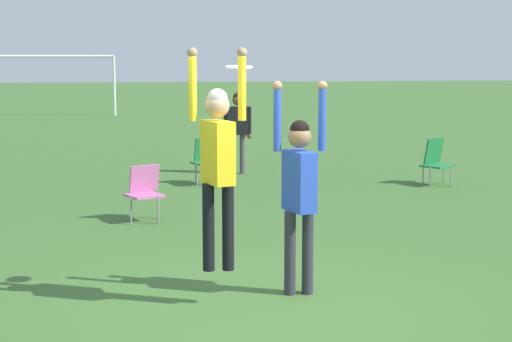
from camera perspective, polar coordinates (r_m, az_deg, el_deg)
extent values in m
plane|color=#3D662D|center=(8.76, 0.58, -8.91)|extent=(120.00, 120.00, 0.00)
cylinder|color=black|center=(8.55, -3.19, -3.78)|extent=(0.12, 0.12, 0.88)
cylinder|color=black|center=(8.56, -1.88, -3.75)|extent=(0.12, 0.12, 0.88)
cube|color=yellow|center=(8.43, -2.56, 1.25)|extent=(0.33, 0.48, 0.62)
sphere|color=tan|center=(8.39, -2.58, 4.38)|extent=(0.24, 0.24, 0.24)
sphere|color=#B7B2AD|center=(8.39, -2.59, 4.83)|extent=(0.20, 0.20, 0.20)
cylinder|color=yellow|center=(8.36, -4.25, 5.60)|extent=(0.08, 0.08, 0.66)
sphere|color=tan|center=(8.36, -4.27, 7.87)|extent=(0.10, 0.10, 0.10)
cylinder|color=yellow|center=(8.40, -0.94, 5.64)|extent=(0.08, 0.08, 0.66)
sphere|color=tan|center=(8.39, -0.94, 7.89)|extent=(0.10, 0.10, 0.10)
cylinder|color=#2D2D38|center=(9.01, 2.28, -5.48)|extent=(0.12, 0.12, 0.89)
cylinder|color=#2D2D38|center=(9.04, 3.46, -5.44)|extent=(0.12, 0.12, 0.89)
cube|color=blue|center=(8.88, 2.91, -0.68)|extent=(0.32, 0.46, 0.63)
sphere|color=#9E704C|center=(8.82, 2.93, 2.32)|extent=(0.24, 0.24, 0.24)
sphere|color=black|center=(8.81, 2.93, 2.75)|extent=(0.21, 0.21, 0.21)
cylinder|color=blue|center=(8.76, 1.43, 3.50)|extent=(0.08, 0.08, 0.67)
sphere|color=#9E704C|center=(8.74, 1.44, 5.68)|extent=(0.10, 0.10, 0.10)
cylinder|color=blue|center=(8.84, 4.43, 3.52)|extent=(0.08, 0.08, 0.67)
sphere|color=#9E704C|center=(8.82, 4.45, 5.68)|extent=(0.10, 0.10, 0.10)
cylinder|color=white|center=(8.62, -1.14, 6.95)|extent=(0.27, 0.27, 0.03)
cylinder|color=gray|center=(12.74, -8.34, -2.64)|extent=(0.02, 0.02, 0.41)
cylinder|color=gray|center=(12.73, -6.52, -2.61)|extent=(0.02, 0.02, 0.41)
cylinder|color=gray|center=(13.13, -8.30, -2.31)|extent=(0.02, 0.02, 0.41)
cylinder|color=gray|center=(13.13, -6.54, -2.28)|extent=(0.02, 0.02, 0.41)
cube|color=#C666A3|center=(12.90, -7.44, -1.63)|extent=(0.64, 0.64, 0.04)
cube|color=#C666A3|center=(13.08, -7.45, -0.50)|extent=(0.47, 0.31, 0.41)
cylinder|color=gray|center=(16.08, -3.96, -0.29)|extent=(0.02, 0.02, 0.44)
cylinder|color=gray|center=(16.10, -2.50, -0.26)|extent=(0.02, 0.02, 0.44)
cylinder|color=gray|center=(16.48, -4.04, -0.08)|extent=(0.02, 0.02, 0.44)
cylinder|color=gray|center=(16.51, -2.62, -0.06)|extent=(0.02, 0.02, 0.44)
cube|color=#1E753D|center=(16.26, -3.29, 0.54)|extent=(0.64, 0.64, 0.04)
cube|color=#1E753D|center=(16.46, -3.34, 1.47)|extent=(0.49, 0.30, 0.45)
cylinder|color=gray|center=(16.32, 11.53, -0.39)|extent=(0.02, 0.02, 0.39)
cylinder|color=gray|center=(16.45, 12.88, -0.37)|extent=(0.02, 0.02, 0.39)
cylinder|color=gray|center=(16.71, 11.08, -0.19)|extent=(0.02, 0.02, 0.39)
cylinder|color=gray|center=(16.84, 12.41, -0.16)|extent=(0.02, 0.02, 0.39)
cube|color=#1E753D|center=(16.55, 11.99, 0.33)|extent=(0.67, 0.67, 0.04)
cube|color=#1E753D|center=(16.73, 11.77, 1.34)|extent=(0.46, 0.38, 0.50)
cylinder|color=#4C4C51|center=(17.72, -1.55, 1.12)|extent=(0.12, 0.12, 0.82)
cylinder|color=#4C4C51|center=(17.74, -0.90, 1.13)|extent=(0.12, 0.12, 0.82)
cube|color=black|center=(17.66, -1.23, 3.37)|extent=(0.46, 0.23, 0.58)
sphere|color=brown|center=(17.63, -1.24, 4.75)|extent=(0.22, 0.22, 0.22)
sphere|color=black|center=(17.63, -1.24, 4.95)|extent=(0.19, 0.19, 0.19)
cylinder|color=black|center=(17.64, -2.03, 3.31)|extent=(0.08, 0.08, 0.61)
sphere|color=brown|center=(17.67, -2.03, 2.32)|extent=(0.10, 0.10, 0.10)
cylinder|color=black|center=(17.69, -0.44, 3.33)|extent=(0.08, 0.08, 0.61)
sphere|color=brown|center=(17.72, -0.44, 2.34)|extent=(0.10, 0.10, 0.10)
cylinder|color=white|center=(33.92, -9.43, 5.61)|extent=(0.10, 0.10, 2.30)
cylinder|color=white|center=(34.21, -15.38, 7.38)|extent=(7.00, 0.10, 0.10)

